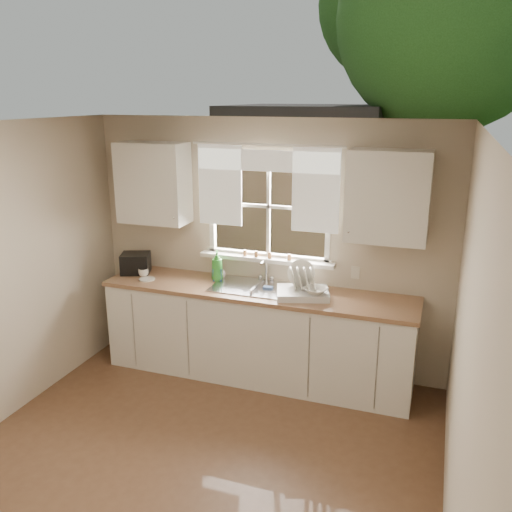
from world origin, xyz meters
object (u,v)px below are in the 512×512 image
(cup, at_px, (143,272))
(soap_bottle_a, at_px, (217,266))
(dish_rack, at_px, (303,289))
(black_appliance, at_px, (136,263))

(cup, bearing_deg, soap_bottle_a, 21.87)
(dish_rack, xyz_separation_m, cup, (-1.68, 0.01, -0.03))
(dish_rack, bearing_deg, cup, 179.62)
(soap_bottle_a, bearing_deg, black_appliance, 164.54)
(dish_rack, xyz_separation_m, black_appliance, (-1.82, 0.09, 0.04))
(soap_bottle_a, distance_m, black_appliance, 0.90)
(cup, relative_size, black_appliance, 0.37)
(soap_bottle_a, distance_m, cup, 0.79)
(dish_rack, relative_size, soap_bottle_a, 1.80)
(dish_rack, bearing_deg, soap_bottle_a, 171.05)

